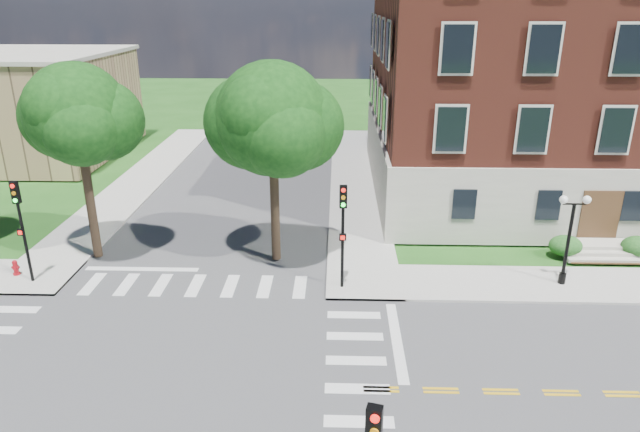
{
  "coord_description": "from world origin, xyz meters",
  "views": [
    {
      "loc": [
        6.44,
        -15.89,
        12.29
      ],
      "look_at": [
        5.69,
        7.97,
        3.2
      ],
      "focal_mm": 32.0,
      "sensor_mm": 36.0,
      "label": 1
    }
  ],
  "objects_px": {
    "traffic_signal_nw": "(20,219)",
    "fire_hydrant": "(16,268)",
    "twin_lamp_west": "(569,235)",
    "traffic_signal_ne": "(343,224)"
  },
  "relations": [
    {
      "from": "traffic_signal_nw",
      "to": "fire_hydrant",
      "type": "relative_size",
      "value": 6.4
    },
    {
      "from": "twin_lamp_west",
      "to": "fire_hydrant",
      "type": "bearing_deg",
      "value": 179.86
    },
    {
      "from": "traffic_signal_nw",
      "to": "twin_lamp_west",
      "type": "relative_size",
      "value": 1.13
    },
    {
      "from": "traffic_signal_nw",
      "to": "fire_hydrant",
      "type": "height_order",
      "value": "traffic_signal_nw"
    },
    {
      "from": "traffic_signal_ne",
      "to": "twin_lamp_west",
      "type": "height_order",
      "value": "traffic_signal_ne"
    },
    {
      "from": "traffic_signal_nw",
      "to": "fire_hydrant",
      "type": "xyz_separation_m",
      "value": [
        -1.06,
        0.59,
        -2.72
      ]
    },
    {
      "from": "traffic_signal_ne",
      "to": "fire_hydrant",
      "type": "xyz_separation_m",
      "value": [
        -15.36,
        0.71,
        -2.72
      ]
    },
    {
      "from": "traffic_signal_ne",
      "to": "fire_hydrant",
      "type": "height_order",
      "value": "traffic_signal_ne"
    },
    {
      "from": "traffic_signal_ne",
      "to": "twin_lamp_west",
      "type": "bearing_deg",
      "value": 3.69
    },
    {
      "from": "traffic_signal_ne",
      "to": "traffic_signal_nw",
      "type": "relative_size",
      "value": 1.0
    }
  ]
}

